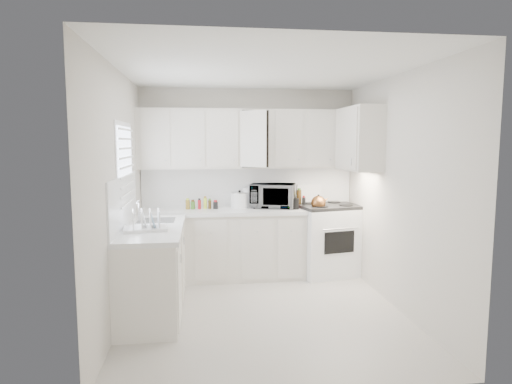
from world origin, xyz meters
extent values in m
plane|color=#B8B2A8|center=(0.00, 0.00, 0.00)|extent=(3.20, 3.20, 0.00)
plane|color=white|center=(0.00, 0.00, 2.60)|extent=(3.20, 3.20, 0.00)
plane|color=beige|center=(0.00, 1.60, 1.30)|extent=(3.00, 0.00, 3.00)
plane|color=beige|center=(0.00, -1.60, 1.30)|extent=(3.00, 0.00, 3.00)
plane|color=beige|center=(-1.50, 0.00, 1.30)|extent=(0.00, 3.20, 3.20)
plane|color=beige|center=(1.50, 0.00, 1.30)|extent=(0.00, 3.20, 3.20)
cube|color=silver|center=(-0.39, 1.29, 0.93)|extent=(2.24, 0.64, 0.05)
cube|color=silver|center=(-1.19, 0.20, 0.93)|extent=(0.64, 1.62, 0.05)
cube|color=silver|center=(0.00, 1.59, 1.23)|extent=(2.98, 0.02, 0.55)
cube|color=silver|center=(-1.49, 0.20, 1.23)|extent=(0.02, 1.60, 0.55)
imported|color=gray|center=(0.32, 1.40, 1.15)|extent=(0.67, 0.49, 0.41)
cylinder|color=white|center=(-0.03, 1.46, 1.08)|extent=(0.12, 0.12, 0.27)
cylinder|color=olive|center=(-0.85, 1.42, 1.02)|extent=(0.06, 0.06, 0.13)
cylinder|color=#3F7125|center=(-0.78, 1.33, 1.02)|extent=(0.06, 0.06, 0.13)
cylinder|color=#B31720|center=(-0.70, 1.42, 1.02)|extent=(0.06, 0.06, 0.13)
cylinder|color=#CAE535|center=(-0.62, 1.33, 1.02)|extent=(0.06, 0.06, 0.13)
cylinder|color=#4C3515|center=(-0.55, 1.42, 1.02)|extent=(0.06, 0.06, 0.13)
cylinder|color=black|center=(-0.47, 1.33, 1.02)|extent=(0.06, 0.06, 0.13)
cylinder|color=#B31720|center=(0.58, 1.46, 1.05)|extent=(0.06, 0.06, 0.19)
cylinder|color=#CAE535|center=(0.64, 1.40, 1.05)|extent=(0.06, 0.06, 0.19)
cylinder|color=#4C3515|center=(0.69, 1.46, 1.05)|extent=(0.06, 0.06, 0.19)
cylinder|color=black|center=(0.74, 1.40, 1.05)|extent=(0.06, 0.06, 0.19)
camera|label=1|loc=(-0.65, -4.53, 1.85)|focal=30.45mm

